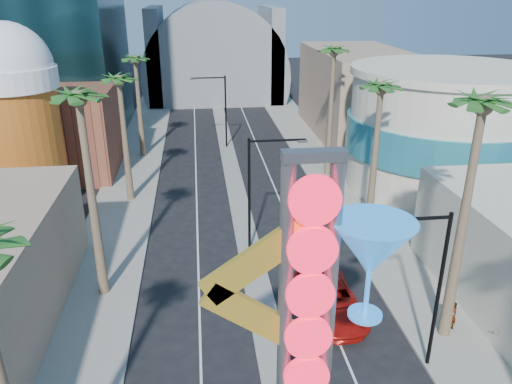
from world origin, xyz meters
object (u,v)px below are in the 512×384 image
(neon_sign, at_px, (333,309))
(red_pickup, at_px, (331,300))
(pedestrian_a, at_px, (451,316))
(pedestrian_b, at_px, (501,333))

(neon_sign, xyz_separation_m, red_pickup, (2.85, 9.63, -6.45))
(neon_sign, xyz_separation_m, pedestrian_a, (8.62, 7.31, -6.32))
(neon_sign, height_order, pedestrian_b, neon_sign)
(red_pickup, relative_size, pedestrian_b, 3.94)
(neon_sign, height_order, pedestrian_a, neon_sign)
(red_pickup, bearing_deg, neon_sign, -109.24)
(pedestrian_b, bearing_deg, pedestrian_a, -29.50)
(red_pickup, distance_m, pedestrian_b, 8.48)
(pedestrian_a, bearing_deg, red_pickup, -31.59)
(pedestrian_a, bearing_deg, pedestrian_b, 128.44)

